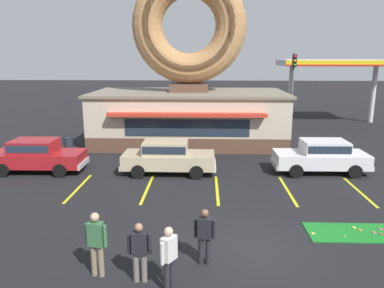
# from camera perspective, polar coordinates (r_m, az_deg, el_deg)

# --- Properties ---
(ground_plane) EXTENTS (160.00, 160.00, 0.00)m
(ground_plane) POSITION_cam_1_polar(r_m,az_deg,el_deg) (11.65, 8.94, -15.44)
(ground_plane) COLOR black
(donut_shop_building) EXTENTS (12.30, 6.75, 10.96)m
(donut_shop_building) POSITION_cam_1_polar(r_m,az_deg,el_deg) (24.18, -0.47, 8.89)
(donut_shop_building) COLOR brown
(donut_shop_building) RESTS_ON ground
(putting_mat) EXTENTS (3.54, 1.38, 0.03)m
(putting_mat) POSITION_cam_1_polar(r_m,az_deg,el_deg) (13.55, 24.54, -12.20)
(putting_mat) COLOR #197523
(putting_mat) RESTS_ON ground
(mini_donut_near_right) EXTENTS (0.13, 0.13, 0.04)m
(mini_donut_near_right) POSITION_cam_1_polar(r_m,az_deg,el_deg) (12.86, 17.97, -12.84)
(mini_donut_near_right) COLOR #E5C666
(mini_donut_near_right) RESTS_ON putting_mat
(mini_donut_mid_left) EXTENTS (0.13, 0.13, 0.04)m
(mini_donut_mid_left) POSITION_cam_1_polar(r_m,az_deg,el_deg) (13.73, 23.48, -11.60)
(mini_donut_mid_left) COLOR #E5C666
(mini_donut_mid_left) RESTS_ON putting_mat
(mini_donut_mid_centre) EXTENTS (0.13, 0.13, 0.04)m
(mini_donut_mid_centre) POSITION_cam_1_polar(r_m,az_deg,el_deg) (13.64, 25.98, -12.02)
(mini_donut_mid_centre) COLOR #D8667F
(mini_donut_mid_centre) RESTS_ON putting_mat
(mini_donut_far_centre) EXTENTS (0.13, 0.13, 0.04)m
(mini_donut_far_centre) POSITION_cam_1_polar(r_m,az_deg,el_deg) (13.65, 26.87, -12.12)
(mini_donut_far_centre) COLOR brown
(mini_donut_far_centre) RESTS_ON putting_mat
(mini_donut_far_right) EXTENTS (0.13, 0.13, 0.04)m
(mini_donut_far_right) POSITION_cam_1_polar(r_m,az_deg,el_deg) (13.98, 26.81, -11.50)
(mini_donut_far_right) COLOR #D8667F
(mini_donut_far_right) RESTS_ON putting_mat
(mini_donut_extra) EXTENTS (0.13, 0.13, 0.04)m
(mini_donut_extra) POSITION_cam_1_polar(r_m,az_deg,el_deg) (13.63, 24.26, -11.88)
(mini_donut_extra) COLOR #D17F47
(mini_donut_extra) RESTS_ON putting_mat
(golf_ball) EXTENTS (0.04, 0.04, 0.04)m
(golf_ball) POSITION_cam_1_polar(r_m,az_deg,el_deg) (13.04, 22.25, -12.81)
(golf_ball) COLOR white
(golf_ball) RESTS_ON putting_mat
(car_white) EXTENTS (4.58, 2.02, 1.60)m
(car_white) POSITION_cam_1_polar(r_m,az_deg,el_deg) (19.27, 19.16, -1.62)
(car_white) COLOR silver
(car_white) RESTS_ON ground
(car_red) EXTENTS (4.59, 2.03, 1.60)m
(car_red) POSITION_cam_1_polar(r_m,az_deg,el_deg) (19.87, -22.59, -1.47)
(car_red) COLOR maroon
(car_red) RESTS_ON ground
(car_champagne) EXTENTS (4.57, 2.00, 1.60)m
(car_champagne) POSITION_cam_1_polar(r_m,az_deg,el_deg) (18.14, -3.72, -1.79)
(car_champagne) COLOR #BCAD89
(car_champagne) RESTS_ON ground
(pedestrian_blue_sweater_man) EXTENTS (0.59, 0.31, 1.75)m
(pedestrian_blue_sweater_man) POSITION_cam_1_polar(r_m,az_deg,el_deg) (10.12, -14.39, -14.14)
(pedestrian_blue_sweater_man) COLOR #7F7056
(pedestrian_blue_sweater_man) RESTS_ON ground
(pedestrian_hooded_kid) EXTENTS (0.59, 0.28, 1.59)m
(pedestrian_hooded_kid) POSITION_cam_1_polar(r_m,az_deg,el_deg) (10.38, 1.94, -13.58)
(pedestrian_hooded_kid) COLOR #232328
(pedestrian_hooded_kid) RESTS_ON ground
(pedestrian_leather_jacket_man) EXTENTS (0.41, 0.52, 1.65)m
(pedestrian_leather_jacket_man) POSITION_cam_1_polar(r_m,az_deg,el_deg) (9.34, -3.54, -16.62)
(pedestrian_leather_jacket_man) COLOR #232328
(pedestrian_leather_jacket_man) RESTS_ON ground
(pedestrian_clipboard_woman) EXTENTS (0.60, 0.26, 1.58)m
(pedestrian_clipboard_woman) POSITION_cam_1_polar(r_m,az_deg,el_deg) (9.73, -8.01, -15.70)
(pedestrian_clipboard_woman) COLOR slate
(pedestrian_clipboard_woman) RESTS_ON ground
(trash_bin) EXTENTS (0.57, 0.57, 0.97)m
(trash_bin) POSITION_cam_1_polar(r_m,az_deg,el_deg) (22.99, -18.29, -0.19)
(trash_bin) COLOR #232833
(trash_bin) RESTS_ON ground
(traffic_light_pole) EXTENTS (0.28, 0.47, 5.80)m
(traffic_light_pole) POSITION_cam_1_polar(r_m,az_deg,el_deg) (28.93, 15.11, 9.09)
(traffic_light_pole) COLOR #595B60
(traffic_light_pole) RESTS_ON ground
(gas_station_canopy) EXTENTS (9.00, 4.46, 5.30)m
(gas_station_canopy) POSITION_cam_1_polar(r_m,az_deg,el_deg) (34.30, 20.85, 11.19)
(gas_station_canopy) COLOR silver
(gas_station_canopy) RESTS_ON ground
(parking_stripe_far_left) EXTENTS (0.12, 3.60, 0.01)m
(parking_stripe_far_left) POSITION_cam_1_polar(r_m,az_deg,el_deg) (17.03, -16.91, -6.42)
(parking_stripe_far_left) COLOR yellow
(parking_stripe_far_left) RESTS_ON ground
(parking_stripe_left) EXTENTS (0.12, 3.60, 0.01)m
(parking_stripe_left) POSITION_cam_1_polar(r_m,az_deg,el_deg) (16.32, -6.82, -6.79)
(parking_stripe_left) COLOR yellow
(parking_stripe_left) RESTS_ON ground
(parking_stripe_mid_left) EXTENTS (0.12, 3.60, 0.01)m
(parking_stripe_mid_left) POSITION_cam_1_polar(r_m,az_deg,el_deg) (16.14, 3.84, -6.95)
(parking_stripe_mid_left) COLOR yellow
(parking_stripe_mid_left) RESTS_ON ground
(parking_stripe_centre) EXTENTS (0.12, 3.60, 0.01)m
(parking_stripe_centre) POSITION_cam_1_polar(r_m,az_deg,el_deg) (16.52, 14.37, -6.87)
(parking_stripe_centre) COLOR yellow
(parking_stripe_centre) RESTS_ON ground
(parking_stripe_mid_right) EXTENTS (0.12, 3.60, 0.01)m
(parking_stripe_mid_right) POSITION_cam_1_polar(r_m,az_deg,el_deg) (17.41, 24.12, -6.60)
(parking_stripe_mid_right) COLOR yellow
(parking_stripe_mid_right) RESTS_ON ground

